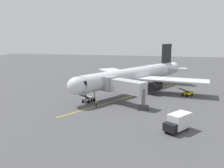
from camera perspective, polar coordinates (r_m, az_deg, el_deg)
The scene contains 9 objects.
ground_plane at distance 62.54m, azimuth 4.38°, elevation -1.52°, with size 220.00×220.00×0.00m, color #4C4C4F.
apron_lead_in_line at distance 56.15m, azimuth 4.17°, elevation -3.00°, with size 0.24×40.00×0.01m, color yellow.
airplane at distance 61.37m, azimuth 5.29°, elevation 2.02°, with size 30.93×36.66×11.50m.
jet_bridge at distance 49.48m, azimuth 2.17°, elevation -0.46°, with size 10.83×7.67×5.40m.
ground_crew_marshaller at distance 47.98m, azimuth -3.77°, elevation -4.39°, with size 0.38×0.47×1.71m.
ground_crew_wing_walker at distance 56.03m, azimuth -6.25°, elevation -2.14°, with size 0.30×0.43×1.71m.
box_truck_near_nose at distance 37.27m, azimuth 15.22°, elevation -8.63°, with size 4.25×4.88×2.62m.
belt_loader_portside at distance 59.40m, azimuth 17.36°, elevation -1.99°, with size 4.09×4.08×2.32m.
belt_loader_starboard_side at distance 51.77m, azimuth -5.86°, elevation -3.45°, with size 1.66×4.63×2.32m.
Camera 1 is at (-9.45, 60.26, 13.83)m, focal length 38.85 mm.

